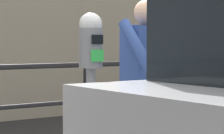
# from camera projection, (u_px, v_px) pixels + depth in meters

# --- Properties ---
(parking_meter) EXTENTS (0.18, 0.19, 1.49)m
(parking_meter) POSITION_uv_depth(u_px,v_px,m) (91.00, 64.00, 3.80)
(parking_meter) COLOR slate
(parking_meter) RESTS_ON sidewalk_curb
(pedestrian_at_meter) EXTENTS (0.60, 0.54, 1.62)m
(pedestrian_at_meter) POSITION_uv_depth(u_px,v_px,m) (147.00, 84.00, 4.12)
(pedestrian_at_meter) COLOR #1E233F
(pedestrian_at_meter) RESTS_ON sidewalk_curb
(background_railing) EXTENTS (24.06, 0.06, 1.02)m
(background_railing) POSITION_uv_depth(u_px,v_px,m) (16.00, 90.00, 5.52)
(background_railing) COLOR black
(background_railing) RESTS_ON sidewalk_curb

